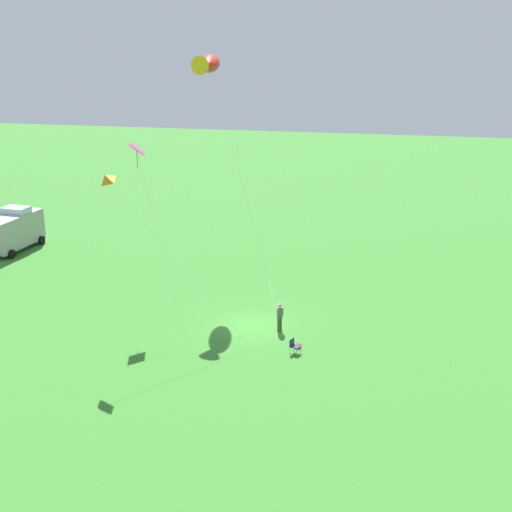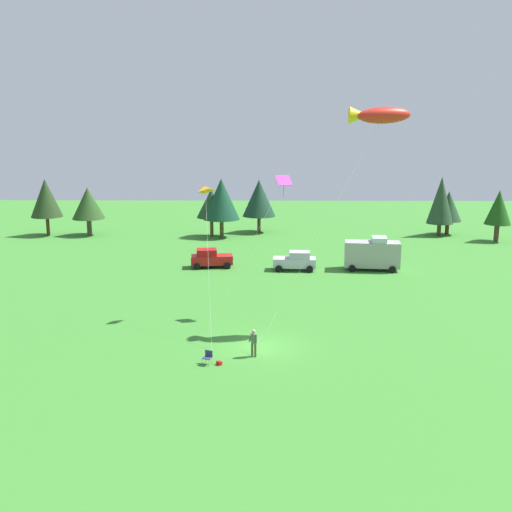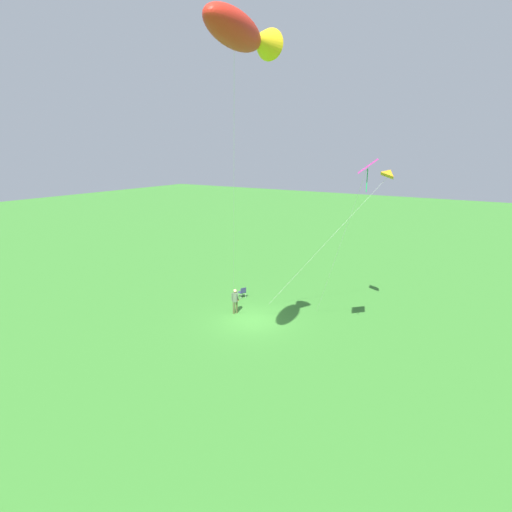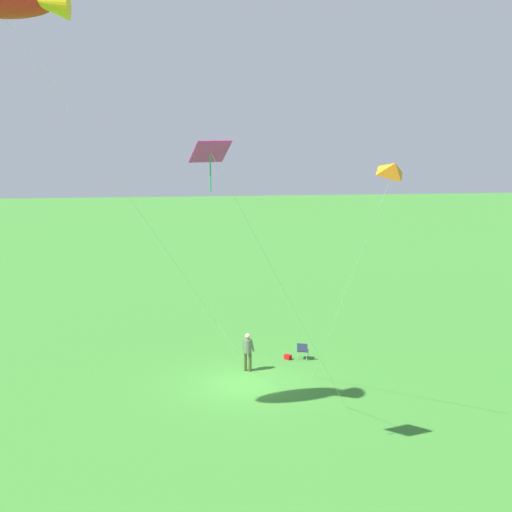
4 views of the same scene
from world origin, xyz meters
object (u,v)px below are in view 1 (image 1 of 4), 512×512
Objects in this scene: van_motorhome_grey at (13,230)px; kite_delta_orange at (105,179)px; folding_chair at (294,345)px; backpack_on_grass at (298,346)px; kite_diamond_rainbow at (138,154)px; kite_large_fish at (208,64)px; person_kite_flyer at (280,315)px.

van_motorhome_grey is 22.52m from kite_delta_orange.
kite_delta_orange is (-1.01, 9.90, 8.98)m from folding_chair.
kite_diamond_rainbow is (3.94, 10.35, 9.72)m from backpack_on_grass.
kite_delta_orange is 0.94× the size of kite_diamond_rainbow.
kite_diamond_rainbow is at bearing 176.54° from folding_chair.
folding_chair is at bearing -84.18° from kite_delta_orange.
kite_large_fish reaches higher than kite_diamond_rainbow.
van_motorhome_grey is at bearing 44.42° from kite_delta_orange.
van_motorhome_grey is 21.75m from kite_large_fish.
backpack_on_grass is 0.02× the size of kite_large_fish.
kite_delta_orange is (-11.93, 2.35, -5.21)m from kite_large_fish.
kite_large_fish reaches higher than kite_delta_orange.
kite_delta_orange reaches higher than folding_chair.
kite_diamond_rainbow is (-9.45, -14.44, 8.19)m from van_motorhome_grey.
kite_large_fish is (8.20, 6.28, 13.66)m from person_kite_flyer.
kite_large_fish is at bearing -11.16° from kite_delta_orange.
person_kite_flyer is at bearing -142.54° from kite_large_fish.
folding_chair is at bearing -113.07° from van_motorhome_grey.
person_kite_flyer is 12.72m from kite_diamond_rainbow.
folding_chair is 2.56× the size of backpack_on_grass.
kite_large_fish reaches higher than folding_chair.
backpack_on_grass is 19.38m from kite_large_fish.
van_motorhome_grey is 0.37× the size of kite_large_fish.
person_kite_flyer reaches higher than backpack_on_grass.
person_kite_flyer is at bearing 135.68° from folding_chair.
kite_delta_orange is at bearing -131.26° from person_kite_flyer.
kite_diamond_rainbow is at bearing 156.88° from kite_large_fish.
backpack_on_grass is (-2.04, -1.38, -0.91)m from person_kite_flyer.
person_kite_flyer is 0.17× the size of kite_diamond_rainbow.
backpack_on_grass is at bearing 101.13° from folding_chair.
folding_chair is at bearing 170.28° from backpack_on_grass.
backpack_on_grass is at bearing -30.57° from person_kite_flyer.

